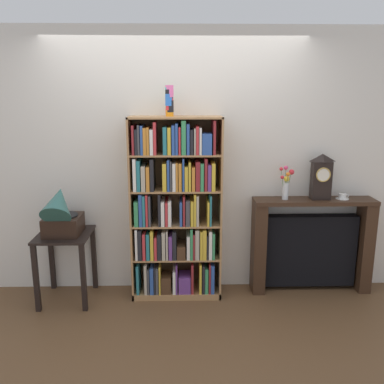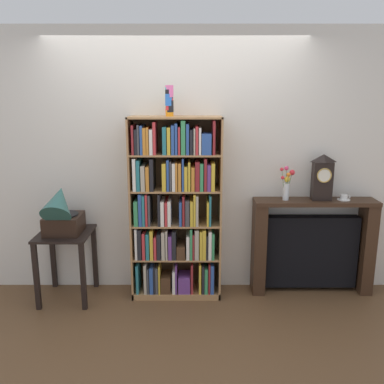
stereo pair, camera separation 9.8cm
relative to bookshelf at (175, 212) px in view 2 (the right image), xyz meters
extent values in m
cube|color=brown|center=(0.01, -0.11, -0.86)|extent=(8.12, 6.40, 0.02)
cube|color=silver|center=(0.16, 0.23, 0.45)|extent=(5.12, 0.08, 2.60)
cube|color=#A87A4C|center=(-0.41, 0.01, 0.03)|extent=(0.02, 0.35, 1.77)
cube|color=#A87A4C|center=(0.44, 0.01, 0.03)|extent=(0.02, 0.35, 1.77)
cube|color=brown|center=(0.01, 0.18, 0.03)|extent=(0.87, 0.01, 1.77)
cube|color=#A87A4C|center=(0.01, 0.01, 0.91)|extent=(0.87, 0.35, 0.02)
cube|color=#A87A4C|center=(0.01, 0.01, -0.82)|extent=(0.87, 0.35, 0.06)
cube|color=teal|center=(-0.37, -0.03, -0.65)|extent=(0.02, 0.24, 0.29)
cube|color=#B2A893|center=(-0.29, -0.02, -0.64)|extent=(0.03, 0.26, 0.30)
cube|color=#424247|center=(-0.26, -0.02, -0.67)|extent=(0.02, 0.25, 0.25)
cube|color=#2D519E|center=(-0.23, -0.02, -0.66)|extent=(0.04, 0.25, 0.27)
cube|color=black|center=(-0.20, -0.01, -0.66)|extent=(0.02, 0.27, 0.28)
cube|color=#424247|center=(-0.18, -0.01, -0.66)|extent=(0.02, 0.27, 0.26)
cube|color=gold|center=(-0.15, -0.03, -0.65)|extent=(0.02, 0.24, 0.28)
cube|color=#472D1C|center=(-0.09, -0.05, -0.71)|extent=(0.10, 0.20, 0.17)
cube|color=white|center=(-0.01, -0.01, -0.68)|extent=(0.03, 0.28, 0.23)
cube|color=#663884|center=(0.01, -0.03, -0.65)|extent=(0.02, 0.24, 0.30)
cube|color=#663884|center=(0.09, -0.05, -0.71)|extent=(0.12, 0.21, 0.17)
cube|color=maroon|center=(0.17, -0.03, -0.65)|extent=(0.02, 0.23, 0.30)
cube|color=gold|center=(0.24, -0.03, -0.64)|extent=(0.02, 0.24, 0.30)
cube|color=black|center=(0.27, -0.03, -0.65)|extent=(0.02, 0.24, 0.28)
cube|color=#388E56|center=(0.30, -0.02, -0.67)|extent=(0.03, 0.27, 0.25)
cube|color=maroon|center=(0.34, -0.02, -0.65)|extent=(0.02, 0.27, 0.30)
cube|color=#2D519E|center=(0.36, -0.03, -0.65)|extent=(0.03, 0.24, 0.29)
cube|color=#A87A4C|center=(0.01, 0.01, -0.45)|extent=(0.83, 0.33, 0.02)
cube|color=white|center=(-0.37, -0.01, -0.28)|extent=(0.02, 0.27, 0.31)
cube|color=black|center=(-0.34, -0.03, -0.29)|extent=(0.04, 0.25, 0.30)
cube|color=#C63338|center=(-0.30, -0.01, -0.31)|extent=(0.03, 0.28, 0.26)
cube|color=teal|center=(-0.26, -0.01, -0.31)|extent=(0.03, 0.28, 0.26)
cube|color=gold|center=(-0.22, -0.03, -0.29)|extent=(0.03, 0.25, 0.29)
cube|color=#C63338|center=(-0.19, -0.03, -0.32)|extent=(0.03, 0.25, 0.23)
cube|color=black|center=(-0.15, -0.01, -0.31)|extent=(0.04, 0.29, 0.25)
cube|color=#B2A893|center=(-0.11, -0.03, -0.30)|extent=(0.03, 0.24, 0.27)
cube|color=#B2A893|center=(-0.08, -0.03, -0.29)|extent=(0.02, 0.25, 0.29)
cube|color=#663884|center=(-0.05, -0.01, -0.32)|extent=(0.03, 0.29, 0.24)
cube|color=black|center=(-0.01, -0.02, -0.30)|extent=(0.04, 0.27, 0.28)
cube|color=#472D1C|center=(0.06, -0.04, -0.37)|extent=(0.08, 0.23, 0.13)
cube|color=white|center=(0.13, 0.00, -0.32)|extent=(0.03, 0.30, 0.23)
cube|color=#388E56|center=(0.16, -0.02, -0.29)|extent=(0.02, 0.26, 0.30)
cube|color=maroon|center=(0.18, -0.01, -0.31)|extent=(0.02, 0.27, 0.25)
cube|color=#B2A893|center=(0.21, -0.02, -0.29)|extent=(0.04, 0.25, 0.30)
cube|color=gold|center=(0.25, 0.00, -0.30)|extent=(0.02, 0.30, 0.28)
cube|color=gold|center=(0.28, -0.01, -0.29)|extent=(0.03, 0.29, 0.30)
cube|color=black|center=(0.31, -0.01, -0.32)|extent=(0.02, 0.28, 0.24)
cube|color=white|center=(0.34, -0.02, -0.30)|extent=(0.03, 0.26, 0.28)
cube|color=#388E56|center=(0.37, -0.02, -0.31)|extent=(0.02, 0.27, 0.26)
cube|color=#A87A4C|center=(0.01, 0.01, -0.11)|extent=(0.83, 0.33, 0.02)
cube|color=#388E56|center=(-0.36, -0.03, 0.02)|extent=(0.04, 0.25, 0.24)
cube|color=#2D519E|center=(-0.32, 0.00, 0.05)|extent=(0.03, 0.30, 0.31)
cube|color=teal|center=(-0.29, -0.03, 0.05)|extent=(0.02, 0.23, 0.30)
cube|color=#C63338|center=(-0.26, 0.00, 0.05)|extent=(0.02, 0.30, 0.30)
cube|color=#424247|center=(-0.24, 0.00, 0.05)|extent=(0.02, 0.29, 0.29)
cube|color=black|center=(-0.14, -0.01, 0.05)|extent=(0.02, 0.27, 0.31)
cube|color=white|center=(-0.11, -0.03, 0.02)|extent=(0.03, 0.24, 0.24)
cube|color=#C63338|center=(-0.08, 0.00, 0.01)|extent=(0.02, 0.29, 0.23)
cube|color=white|center=(-0.05, -0.01, 0.02)|extent=(0.03, 0.28, 0.24)
cube|color=#2D519E|center=(0.06, -0.02, 0.02)|extent=(0.02, 0.27, 0.23)
cube|color=maroon|center=(0.09, -0.03, 0.04)|extent=(0.02, 0.25, 0.29)
cube|color=#424247|center=(0.12, -0.03, 0.02)|extent=(0.04, 0.24, 0.25)
cube|color=gold|center=(0.16, -0.03, 0.02)|extent=(0.03, 0.25, 0.24)
cube|color=gold|center=(0.19, -0.01, 0.05)|extent=(0.02, 0.28, 0.31)
cube|color=#B2A893|center=(0.21, -0.03, 0.05)|extent=(0.02, 0.24, 0.29)
cube|color=gold|center=(0.32, -0.01, 0.02)|extent=(0.02, 0.28, 0.23)
cube|color=teal|center=(0.34, -0.01, 0.05)|extent=(0.02, 0.28, 0.29)
cube|color=#A87A4C|center=(0.01, 0.01, 0.23)|extent=(0.83, 0.33, 0.02)
cube|color=white|center=(-0.36, -0.02, 0.39)|extent=(0.03, 0.26, 0.30)
cube|color=teal|center=(-0.33, 0.00, 0.38)|extent=(0.03, 0.29, 0.29)
cube|color=#B2A893|center=(-0.29, -0.02, 0.36)|extent=(0.04, 0.27, 0.23)
cube|color=orange|center=(-0.24, -0.03, 0.35)|extent=(0.03, 0.25, 0.23)
cube|color=black|center=(-0.21, -0.01, 0.39)|extent=(0.03, 0.28, 0.30)
cube|color=gold|center=(-0.09, -0.02, 0.37)|extent=(0.04, 0.25, 0.26)
cube|color=#2D519E|center=(-0.06, -0.03, 0.38)|extent=(0.02, 0.23, 0.29)
cube|color=#424247|center=(-0.03, -0.03, 0.38)|extent=(0.02, 0.24, 0.27)
cube|color=white|center=(0.00, -0.02, 0.37)|extent=(0.03, 0.27, 0.26)
cube|color=orange|center=(0.02, -0.02, 0.37)|extent=(0.02, 0.27, 0.26)
cube|color=orange|center=(0.05, -0.01, 0.37)|extent=(0.03, 0.29, 0.26)
cube|color=#2D519E|center=(0.08, -0.03, 0.39)|extent=(0.02, 0.24, 0.30)
cube|color=gold|center=(0.11, -0.03, 0.35)|extent=(0.03, 0.24, 0.23)
cube|color=gold|center=(0.14, 0.00, 0.37)|extent=(0.02, 0.30, 0.27)
cube|color=orange|center=(0.17, 0.00, 0.35)|extent=(0.03, 0.30, 0.22)
cube|color=maroon|center=(0.22, -0.02, 0.38)|extent=(0.04, 0.25, 0.27)
cube|color=#388E56|center=(0.25, -0.02, 0.37)|extent=(0.03, 0.27, 0.26)
cube|color=maroon|center=(0.29, -0.02, 0.39)|extent=(0.03, 0.26, 0.30)
cube|color=#663884|center=(0.32, -0.04, 0.36)|extent=(0.03, 0.23, 0.24)
cube|color=gold|center=(0.36, -0.02, 0.37)|extent=(0.03, 0.26, 0.26)
cube|color=#A87A4C|center=(0.01, 0.01, 0.57)|extent=(0.83, 0.33, 0.02)
cube|color=maroon|center=(-0.37, -0.01, 0.71)|extent=(0.02, 0.28, 0.27)
cube|color=black|center=(-0.34, 0.00, 0.69)|extent=(0.02, 0.30, 0.23)
cube|color=#424247|center=(-0.32, -0.02, 0.71)|extent=(0.02, 0.27, 0.27)
cube|color=#2D519E|center=(-0.29, 0.00, 0.71)|extent=(0.02, 0.29, 0.26)
cube|color=orange|center=(-0.26, 0.00, 0.70)|extent=(0.03, 0.30, 0.24)
cube|color=orange|center=(-0.24, -0.03, 0.70)|extent=(0.02, 0.24, 0.25)
cube|color=white|center=(-0.20, -0.03, 0.69)|extent=(0.03, 0.24, 0.23)
cube|color=#C63338|center=(-0.17, -0.03, 0.72)|extent=(0.02, 0.24, 0.29)
cube|color=teal|center=(-0.08, -0.03, 0.70)|extent=(0.03, 0.23, 0.25)
cube|color=gold|center=(-0.04, 0.00, 0.70)|extent=(0.03, 0.30, 0.25)
cube|color=#2D519E|center=(-0.01, -0.02, 0.71)|extent=(0.03, 0.26, 0.27)
cube|color=#2D519E|center=(0.02, -0.03, 0.72)|extent=(0.02, 0.24, 0.28)
cube|color=#C63338|center=(0.05, -0.03, 0.70)|extent=(0.02, 0.23, 0.25)
cube|color=#388E56|center=(0.09, -0.03, 0.73)|extent=(0.04, 0.24, 0.31)
cube|color=#2D519E|center=(0.13, -0.02, 0.72)|extent=(0.03, 0.26, 0.28)
cube|color=black|center=(0.16, 0.00, 0.69)|extent=(0.03, 0.29, 0.22)
cube|color=#B2A893|center=(0.19, -0.02, 0.70)|extent=(0.02, 0.25, 0.24)
cube|color=#C63338|center=(0.21, -0.02, 0.71)|extent=(0.02, 0.27, 0.26)
cube|color=white|center=(0.24, 0.00, 0.70)|extent=(0.02, 0.30, 0.24)
cube|color=#2D519E|center=(0.30, -0.05, 0.67)|extent=(0.09, 0.20, 0.19)
cube|color=maroon|center=(0.36, 0.00, 0.73)|extent=(0.02, 0.30, 0.31)
cylinder|color=orange|center=(-0.04, 0.01, 0.97)|extent=(0.07, 0.07, 0.11)
cylinder|color=red|center=(-0.04, 0.01, 0.99)|extent=(0.07, 0.07, 0.11)
cylinder|color=black|center=(-0.04, 0.01, 1.01)|extent=(0.07, 0.07, 0.11)
cylinder|color=red|center=(-0.04, 0.01, 1.03)|extent=(0.07, 0.07, 0.11)
cylinder|color=green|center=(-0.04, 0.01, 1.05)|extent=(0.07, 0.07, 0.11)
cylinder|color=blue|center=(-0.04, 0.01, 1.07)|extent=(0.07, 0.07, 0.11)
cylinder|color=purple|center=(-0.04, 0.01, 1.08)|extent=(0.07, 0.07, 0.11)
cylinder|color=black|center=(-0.04, 0.01, 1.10)|extent=(0.07, 0.07, 0.11)
cylinder|color=#28B2B7|center=(-0.04, 0.01, 1.12)|extent=(0.07, 0.07, 0.11)
cylinder|color=pink|center=(-0.04, 0.01, 1.14)|extent=(0.07, 0.07, 0.11)
cube|color=black|center=(-1.06, -0.08, -0.19)|extent=(0.50, 0.54, 0.02)
cube|color=black|center=(-1.27, -0.32, -0.53)|extent=(0.04, 0.04, 0.65)
cube|color=black|center=(-0.84, -0.32, -0.53)|extent=(0.04, 0.04, 0.65)
cube|color=black|center=(-1.27, 0.16, -0.53)|extent=(0.04, 0.04, 0.65)
cube|color=black|center=(-0.84, 0.16, -0.53)|extent=(0.04, 0.04, 0.65)
cube|color=black|center=(-1.06, -0.08, -0.09)|extent=(0.33, 0.34, 0.17)
cylinder|color=black|center=(-1.06, -0.08, 0.00)|extent=(0.28, 0.28, 0.01)
cylinder|color=#2D605B|center=(-1.06, -0.13, 0.03)|extent=(0.03, 0.03, 0.06)
cone|color=#2D605B|center=(-1.06, -0.19, 0.16)|extent=(0.28, 0.41, 0.41)
cube|color=#382316|center=(1.37, 0.06, 0.09)|extent=(1.20, 0.26, 0.04)
cube|color=#382316|center=(0.84, 0.06, -0.39)|extent=(0.12, 0.24, 0.92)
cube|color=#382316|center=(1.91, 0.06, -0.39)|extent=(0.12, 0.24, 0.92)
cube|color=black|center=(1.37, 0.09, -0.44)|extent=(0.92, 0.13, 0.74)
cube|color=black|center=(1.42, 0.06, 0.30)|extent=(0.19, 0.11, 0.37)
pyramid|color=black|center=(1.42, 0.06, 0.52)|extent=(0.19, 0.11, 0.07)
cylinder|color=silver|center=(1.42, 0.00, 0.36)|extent=(0.13, 0.01, 0.13)
torus|color=#B79347|center=(1.42, 0.00, 0.36)|extent=(0.14, 0.01, 0.14)
cylinder|color=silver|center=(1.08, 0.06, 0.19)|extent=(0.06, 0.06, 0.17)
cylinder|color=#4C753D|center=(1.05, 0.06, 0.27)|extent=(0.04, 0.03, 0.29)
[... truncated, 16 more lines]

